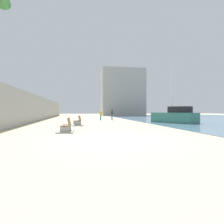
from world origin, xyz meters
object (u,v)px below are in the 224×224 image
at_px(bench_far, 77,123).
at_px(boat_far_left, 175,116).
at_px(boat_distant, 180,114).
at_px(person_walking, 112,113).
at_px(person_standing, 101,114).
at_px(bench_near, 66,129).

bearing_deg(bench_far, boat_far_left, 9.40).
bearing_deg(boat_distant, person_walking, -148.04).
height_order(boat_far_left, boat_distant, boat_far_left).
bearing_deg(boat_distant, boat_far_left, -119.48).
height_order(person_walking, person_standing, person_walking).
distance_m(bench_near, person_walking, 16.15).
bearing_deg(person_walking, boat_far_left, -50.43).
relative_size(bench_far, boat_distant, 0.37).
relative_size(bench_near, person_standing, 1.38).
distance_m(person_walking, boat_far_left, 9.61).
distance_m(bench_far, boat_far_left, 11.24).
distance_m(person_standing, boat_far_left, 11.18).
height_order(bench_far, boat_far_left, boat_far_left).
height_order(bench_near, boat_distant, boat_distant).
relative_size(bench_near, person_walking, 1.22).
height_order(bench_far, person_walking, person_walking).
bearing_deg(bench_far, boat_distant, 42.57).
relative_size(person_walking, person_standing, 1.13).
relative_size(person_walking, boat_far_left, 0.26).
bearing_deg(boat_far_left, bench_far, -170.60).
height_order(bench_near, person_standing, person_standing).
xyz_separation_m(bench_far, boat_far_left, (11.07, 1.83, 0.56)).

